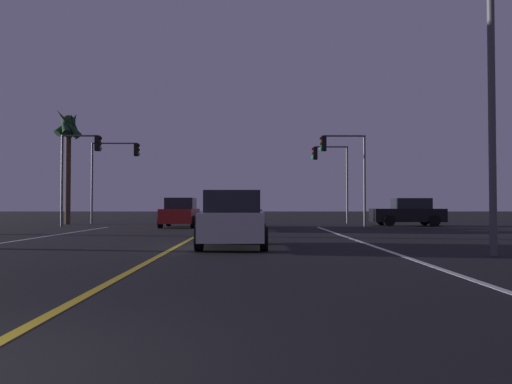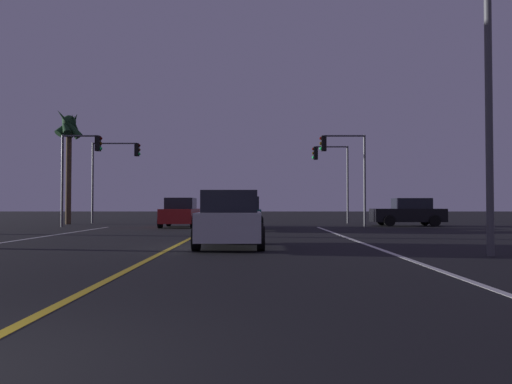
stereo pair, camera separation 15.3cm
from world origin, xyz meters
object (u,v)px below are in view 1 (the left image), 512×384
(car_ahead_far, at_px, (244,214))
(street_lamp_right_near, at_px, (464,72))
(traffic_light_far_right, at_px, (330,166))
(car_crossing_side, at_px, (408,213))
(palm_tree_left_far, at_px, (68,133))
(traffic_light_near_right, at_px, (343,159))
(car_oncoming, at_px, (180,213))
(car_lead_same_lane, at_px, (233,220))
(traffic_light_far_left, at_px, (115,163))
(traffic_light_near_left, at_px, (81,159))

(car_ahead_far, bearing_deg, street_lamp_right_near, -156.31)
(car_ahead_far, height_order, traffic_light_far_right, traffic_light_far_right)
(car_crossing_side, xyz_separation_m, palm_tree_left_far, (-21.88, 2.72, 5.25))
(traffic_light_near_right, height_order, street_lamp_right_near, street_lamp_right_near)
(palm_tree_left_far, bearing_deg, car_oncoming, -28.06)
(car_ahead_far, xyz_separation_m, car_oncoming, (-3.74, 3.38, 0.00))
(car_oncoming, distance_m, car_lead_same_lane, 14.37)
(street_lamp_right_near, bearing_deg, palm_tree_left_far, -49.84)
(car_lead_same_lane, height_order, traffic_light_far_left, traffic_light_far_left)
(car_ahead_far, bearing_deg, traffic_light_near_right, -56.83)
(car_lead_same_lane, distance_m, traffic_light_near_left, 17.51)
(traffic_light_near_left, distance_m, street_lamp_right_near, 23.04)
(traffic_light_near_right, bearing_deg, car_crossing_side, -163.92)
(traffic_light_near_right, bearing_deg, palm_tree_left_far, -12.51)
(car_crossing_side, distance_m, traffic_light_near_left, 19.97)
(car_lead_same_lane, xyz_separation_m, palm_tree_left_far, (-11.77, 18.24, 5.25))
(traffic_light_near_left, bearing_deg, car_crossing_side, 3.52)
(car_ahead_far, distance_m, traffic_light_far_left, 13.51)
(car_ahead_far, relative_size, traffic_light_near_right, 0.79)
(car_crossing_side, height_order, traffic_light_far_right, traffic_light_far_right)
(car_ahead_far, height_order, car_lead_same_lane, same)
(car_lead_same_lane, bearing_deg, car_crossing_side, -33.07)
(car_ahead_far, relative_size, street_lamp_right_near, 0.60)
(car_oncoming, xyz_separation_m, car_crossing_side, (13.74, 1.62, 0.00))
(palm_tree_left_far, bearing_deg, car_ahead_far, -33.01)
(car_ahead_far, bearing_deg, traffic_light_far_right, -32.37)
(car_crossing_side, xyz_separation_m, car_lead_same_lane, (-10.11, -15.52, 0.00))
(car_oncoming, height_order, palm_tree_left_far, palm_tree_left_far)
(traffic_light_near_left, height_order, traffic_light_far_right, traffic_light_near_left)
(car_crossing_side, bearing_deg, traffic_light_near_right, 16.08)
(car_crossing_side, height_order, traffic_light_far_left, traffic_light_far_left)
(traffic_light_near_left, height_order, traffic_light_far_left, traffic_light_far_left)
(car_ahead_far, distance_m, car_lead_same_lane, 10.52)
(car_ahead_far, bearing_deg, car_crossing_side, -63.42)
(car_oncoming, height_order, traffic_light_far_right, traffic_light_far_right)
(car_crossing_side, xyz_separation_m, traffic_light_near_left, (-19.68, -1.21, 3.17))
(car_ahead_far, relative_size, car_oncoming, 1.00)
(car_ahead_far, relative_size, car_lead_same_lane, 1.00)
(car_ahead_far, distance_m, traffic_light_near_left, 10.87)
(car_lead_same_lane, distance_m, traffic_light_far_right, 20.95)
(traffic_light_near_left, relative_size, traffic_light_far_right, 1.00)
(traffic_light_near_left, distance_m, palm_tree_left_far, 4.96)
(car_lead_same_lane, height_order, street_lamp_right_near, street_lamp_right_near)
(car_crossing_side, height_order, street_lamp_right_near, street_lamp_right_near)
(traffic_light_near_right, xyz_separation_m, traffic_light_near_left, (-15.48, -0.00, -0.02))
(palm_tree_left_far, bearing_deg, traffic_light_far_left, 30.46)
(car_ahead_far, distance_m, traffic_light_far_right, 11.45)
(traffic_light_far_left, bearing_deg, street_lamp_right_near, -56.34)
(car_crossing_side, height_order, traffic_light_near_right, traffic_light_near_right)
(traffic_light_far_right, bearing_deg, traffic_light_near_left, 19.45)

